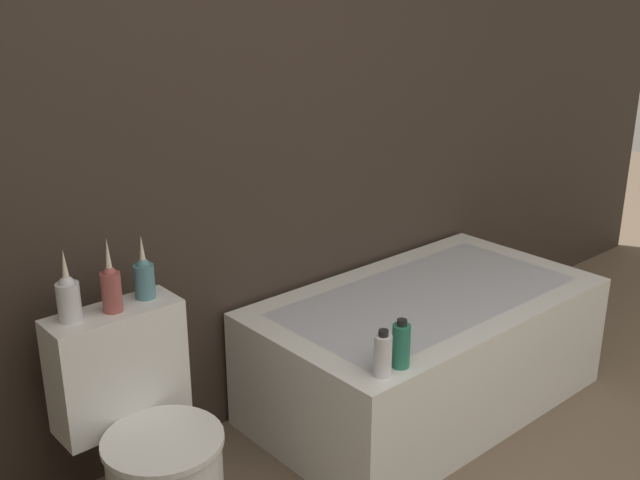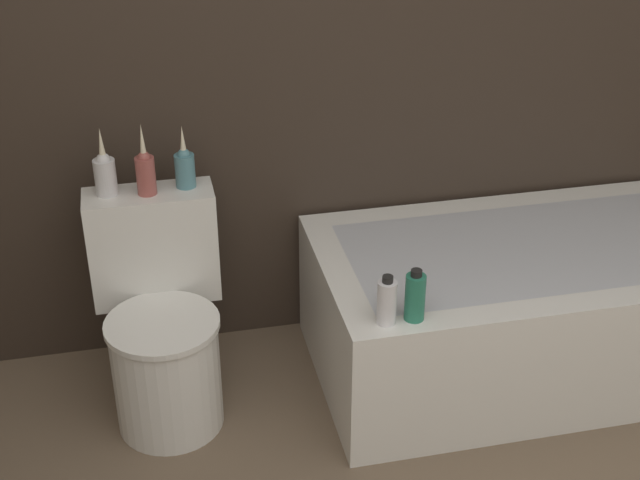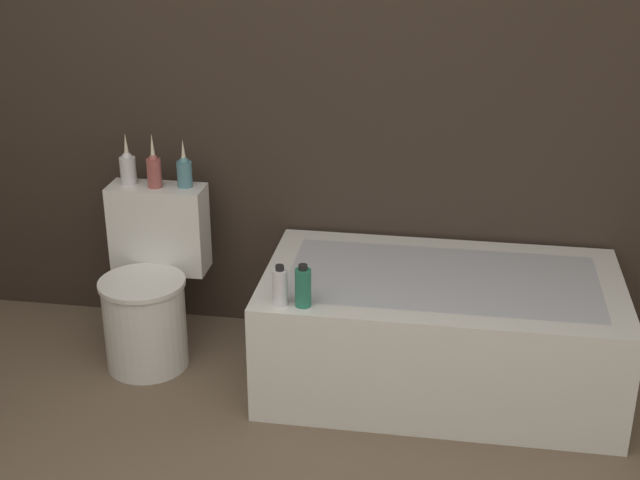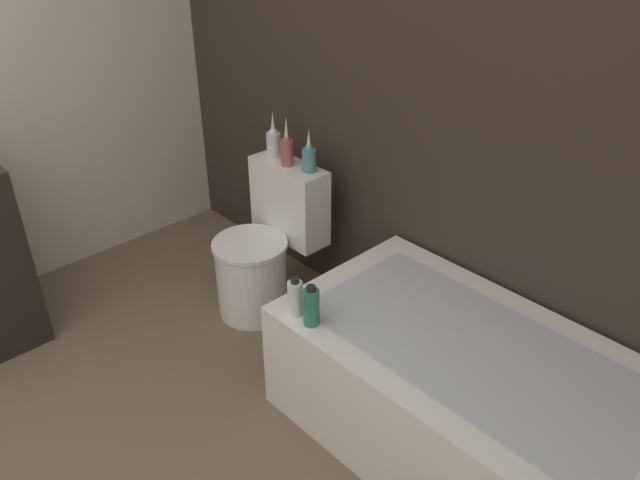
# 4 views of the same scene
# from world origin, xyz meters

# --- Properties ---
(bathtub) EXTENTS (1.43, 0.80, 0.49)m
(bathtub) POSITION_xyz_m (0.77, 1.80, 0.25)
(bathtub) COLOR white
(bathtub) RESTS_ON ground
(toilet) EXTENTS (0.42, 0.52, 0.73)m
(toilet) POSITION_xyz_m (-0.48, 1.84, 0.32)
(toilet) COLOR white
(toilet) RESTS_ON ground
(vase_gold) EXTENTS (0.07, 0.07, 0.23)m
(vase_gold) POSITION_xyz_m (-0.60, 2.03, 0.81)
(vase_gold) COLOR silver
(vase_gold) RESTS_ON toilet
(vase_silver) EXTENTS (0.06, 0.06, 0.24)m
(vase_silver) POSITION_xyz_m (-0.48, 2.00, 0.81)
(vase_silver) COLOR #994C47
(vase_silver) RESTS_ON toilet
(vase_bronze) EXTENTS (0.07, 0.07, 0.21)m
(vase_bronze) POSITION_xyz_m (-0.35, 2.03, 0.80)
(vase_bronze) COLOR teal
(vase_bronze) RESTS_ON toilet
(shampoo_bottle_tall) EXTENTS (0.06, 0.06, 0.16)m
(shampoo_bottle_tall) POSITION_xyz_m (0.17, 1.48, 0.56)
(shampoo_bottle_tall) COLOR silver
(shampoo_bottle_tall) RESTS_ON bathtub
(shampoo_bottle_short) EXTENTS (0.06, 0.06, 0.17)m
(shampoo_bottle_short) POSITION_xyz_m (0.26, 1.48, 0.56)
(shampoo_bottle_short) COLOR #267259
(shampoo_bottle_short) RESTS_ON bathtub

